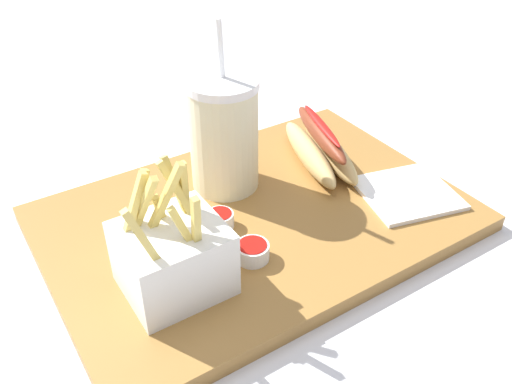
{
  "coord_description": "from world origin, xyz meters",
  "views": [
    {
      "loc": [
        -0.29,
        -0.45,
        0.43
      ],
      "look_at": [
        0.0,
        0.0,
        0.05
      ],
      "focal_mm": 38.54,
      "sensor_mm": 36.0,
      "label": 1
    }
  ],
  "objects": [
    {
      "name": "food_tray",
      "position": [
        0.0,
        0.0,
        0.01
      ],
      "size": [
        0.5,
        0.34,
        0.02
      ],
      "primitive_type": "cube",
      "color": "olive",
      "rests_on": "ground_plane"
    },
    {
      "name": "ketchup_cup_1",
      "position": [
        -0.05,
        -0.07,
        0.03
      ],
      "size": [
        0.04,
        0.04,
        0.02
      ],
      "color": "white",
      "rests_on": "food_tray"
    },
    {
      "name": "napkin_stack",
      "position": [
        0.18,
        -0.07,
        0.02
      ],
      "size": [
        0.13,
        0.13,
        0.01
      ],
      "primitive_type": "cube",
      "rotation": [
        0.0,
        0.0,
        -0.25
      ],
      "color": "white",
      "rests_on": "food_tray"
    },
    {
      "name": "ground_plane",
      "position": [
        0.0,
        0.0,
        -0.01
      ],
      "size": [
        2.4,
        2.4,
        0.02
      ],
      "primitive_type": "cube",
      "color": "silver"
    },
    {
      "name": "ketchup_cup_2",
      "position": [
        -0.05,
        0.0,
        0.03
      ],
      "size": [
        0.03,
        0.03,
        0.02
      ],
      "color": "white",
      "rests_on": "food_tray"
    },
    {
      "name": "soda_cup",
      "position": [
        -0.0,
        0.07,
        0.09
      ],
      "size": [
        0.09,
        0.09,
        0.22
      ],
      "color": "beige",
      "rests_on": "food_tray"
    },
    {
      "name": "hot_dog_1",
      "position": [
        0.13,
        0.05,
        0.04
      ],
      "size": [
        0.11,
        0.18,
        0.06
      ],
      "color": "tan",
      "rests_on": "food_tray"
    },
    {
      "name": "fries_basket",
      "position": [
        -0.14,
        -0.06,
        0.06
      ],
      "size": [
        0.1,
        0.09,
        0.14
      ],
      "color": "white",
      "rests_on": "food_tray"
    }
  ]
}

